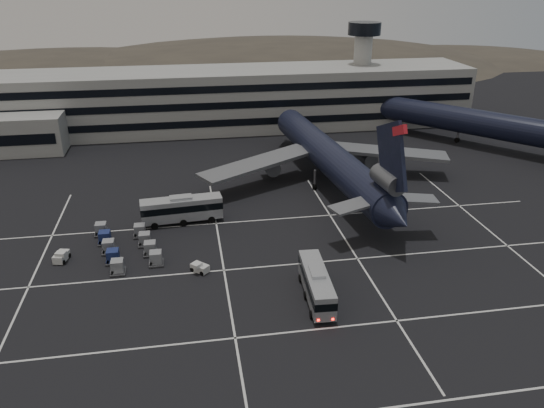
# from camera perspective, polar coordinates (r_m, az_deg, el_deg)

# --- Properties ---
(ground) EXTENTS (260.00, 260.00, 0.00)m
(ground) POSITION_cam_1_polar(r_m,az_deg,el_deg) (66.60, 0.31, -8.45)
(ground) COLOR black
(ground) RESTS_ON ground
(lane_markings) EXTENTS (90.00, 55.62, 0.01)m
(lane_markings) POSITION_cam_1_polar(r_m,az_deg,el_deg) (67.35, 1.00, -8.04)
(lane_markings) COLOR silver
(lane_markings) RESTS_ON ground
(terminal) EXTENTS (125.00, 26.00, 24.00)m
(terminal) POSITION_cam_1_polar(r_m,az_deg,el_deg) (129.95, -6.49, 11.00)
(terminal) COLOR gray
(terminal) RESTS_ON ground
(hills) EXTENTS (352.00, 180.00, 44.00)m
(hills) POSITION_cam_1_polar(r_m,az_deg,el_deg) (232.06, -2.59, 12.03)
(hills) COLOR #38332B
(hills) RESTS_ON ground
(trijet_main) EXTENTS (47.26, 57.70, 18.08)m
(trijet_main) POSITION_cam_1_polar(r_m,az_deg,el_deg) (94.57, 6.23, 5.02)
(trijet_main) COLOR black
(trijet_main) RESTS_ON ground
(trijet_far) EXTENTS (41.94, 47.34, 18.08)m
(trijet_far) POSITION_cam_1_polar(r_m,az_deg,el_deg) (125.41, 19.99, 8.54)
(trijet_far) COLOR black
(trijet_far) RESTS_ON ground
(bus_near) EXTENTS (3.27, 11.15, 3.89)m
(bus_near) POSITION_cam_1_polar(r_m,az_deg,el_deg) (62.79, 4.80, -8.45)
(bus_near) COLOR #A0A4A8
(bus_near) RESTS_ON ground
(bus_far) EXTENTS (12.50, 3.97, 4.34)m
(bus_far) POSITION_cam_1_polar(r_m,az_deg,el_deg) (81.80, -9.69, -0.45)
(bus_far) COLOR #A0A4A8
(bus_far) RESTS_ON ground
(tug_a) EXTENTS (2.06, 2.78, 1.61)m
(tug_a) POSITION_cam_1_polar(r_m,az_deg,el_deg) (76.14, -21.76, -5.27)
(tug_a) COLOR silver
(tug_a) RESTS_ON ground
(tug_b) EXTENTS (2.58, 2.58, 1.47)m
(tug_b) POSITION_cam_1_polar(r_m,az_deg,el_deg) (69.06, -7.70, -6.78)
(tug_b) COLOR silver
(tug_b) RESTS_ON ground
(uld_cluster) EXTENTS (10.61, 14.08, 1.84)m
(uld_cluster) POSITION_cam_1_polar(r_m,az_deg,el_deg) (75.81, -15.42, -4.31)
(uld_cluster) COLOR #2D2D30
(uld_cluster) RESTS_ON ground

